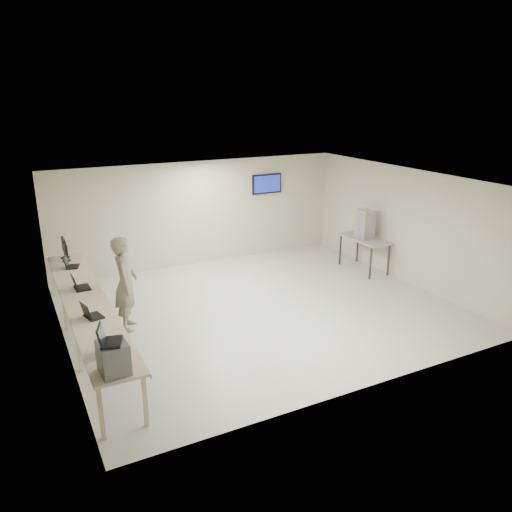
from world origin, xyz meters
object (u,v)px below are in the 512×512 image
equipment_box (113,358)px  workbench (86,304)px  soldier (126,283)px  side_table (365,241)px

equipment_box → workbench: bearing=84.8°
workbench → soldier: soldier is taller
equipment_box → soldier: 3.24m
equipment_box → soldier: size_ratio=0.23×
soldier → side_table: 6.41m
soldier → workbench: bearing=131.9°
workbench → equipment_box: (-0.06, -2.74, 0.29)m
workbench → equipment_box: 2.76m
workbench → side_table: size_ratio=4.09×
workbench → side_table: (7.19, 0.98, -0.02)m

